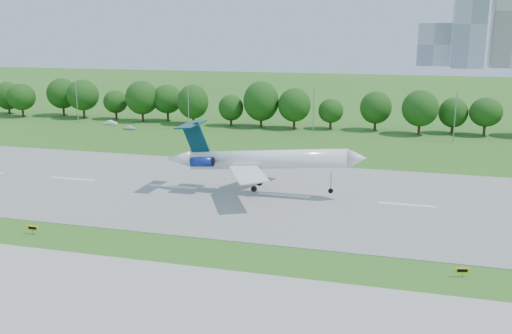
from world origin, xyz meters
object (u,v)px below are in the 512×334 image
service_vehicle_a (111,123)px  airliner (257,159)px  taxi_sign_left (33,228)px  service_vehicle_b (130,127)px

service_vehicle_a → airliner: bearing=-132.9°
airliner → taxi_sign_left: (-24.19, -27.00, -5.19)m
taxi_sign_left → service_vehicle_a: size_ratio=0.43×
taxi_sign_left → service_vehicle_a: service_vehicle_a is taller
taxi_sign_left → service_vehicle_a: (-36.14, 84.85, -0.22)m
service_vehicle_a → service_vehicle_b: service_vehicle_a is taller
service_vehicle_b → service_vehicle_a: bearing=66.0°
airliner → service_vehicle_a: bearing=135.0°
service_vehicle_a → taxi_sign_left: bearing=-156.0°
service_vehicle_a → service_vehicle_b: 11.04m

